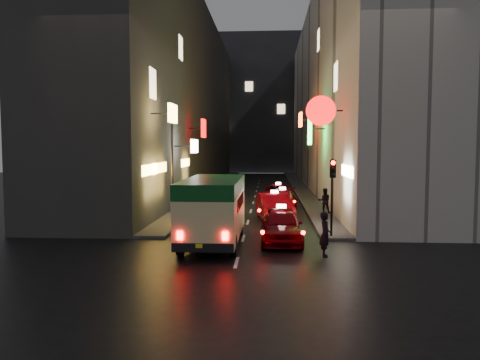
% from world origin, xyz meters
% --- Properties ---
extents(ground, '(120.00, 120.00, 0.00)m').
position_xyz_m(ground, '(0.00, 0.00, 0.00)').
color(ground, black).
rests_on(ground, ground).
extents(building_left, '(7.41, 52.00, 18.00)m').
position_xyz_m(building_left, '(-8.00, 33.99, 9.00)').
color(building_left, '#34312F').
rests_on(building_left, ground).
extents(building_right, '(7.92, 52.00, 18.00)m').
position_xyz_m(building_right, '(8.00, 33.99, 9.00)').
color(building_right, '#B4B0A5').
rests_on(building_right, ground).
extents(building_far, '(30.00, 10.00, 22.00)m').
position_xyz_m(building_far, '(0.00, 66.00, 11.00)').
color(building_far, '#343539').
rests_on(building_far, ground).
extents(sidewalk_left, '(1.50, 52.00, 0.15)m').
position_xyz_m(sidewalk_left, '(-4.25, 34.00, 0.07)').
color(sidewalk_left, '#454340').
rests_on(sidewalk_left, ground).
extents(sidewalk_right, '(1.50, 52.00, 0.15)m').
position_xyz_m(sidewalk_right, '(4.25, 34.00, 0.07)').
color(sidewalk_right, '#454340').
rests_on(sidewalk_right, ground).
extents(minibus, '(2.32, 6.58, 2.83)m').
position_xyz_m(minibus, '(-1.20, 7.05, 1.79)').
color(minibus, beige).
rests_on(minibus, ground).
extents(taxi_near, '(2.32, 5.54, 1.93)m').
position_xyz_m(taxi_near, '(1.70, 7.68, 0.88)').
color(taxi_near, '#730109').
rests_on(taxi_near, ground).
extents(taxi_second, '(3.11, 5.99, 1.99)m').
position_xyz_m(taxi_second, '(1.48, 13.65, 0.91)').
color(taxi_second, '#730109').
rests_on(taxi_second, ground).
extents(taxi_third, '(2.44, 5.02, 1.72)m').
position_xyz_m(taxi_third, '(2.06, 18.45, 0.77)').
color(taxi_third, '#730109').
rests_on(taxi_third, ground).
extents(taxi_far, '(2.12, 4.75, 1.66)m').
position_xyz_m(taxi_far, '(1.86, 23.25, 0.74)').
color(taxi_far, '#730109').
rests_on(taxi_far, ground).
extents(pedestrian_crossing, '(0.42, 0.64, 1.94)m').
position_xyz_m(pedestrian_crossing, '(3.30, 5.14, 0.97)').
color(pedestrian_crossing, black).
rests_on(pedestrian_crossing, ground).
extents(pedestrian_sidewalk, '(0.66, 0.42, 1.73)m').
position_xyz_m(pedestrian_sidewalk, '(4.52, 15.73, 1.02)').
color(pedestrian_sidewalk, black).
rests_on(pedestrian_sidewalk, sidewalk_right).
extents(traffic_light, '(0.26, 0.43, 3.50)m').
position_xyz_m(traffic_light, '(4.00, 8.47, 2.69)').
color(traffic_light, black).
rests_on(traffic_light, sidewalk_right).
extents(lamp_post, '(0.28, 0.28, 6.22)m').
position_xyz_m(lamp_post, '(-4.20, 13.00, 3.72)').
color(lamp_post, black).
rests_on(lamp_post, sidewalk_left).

